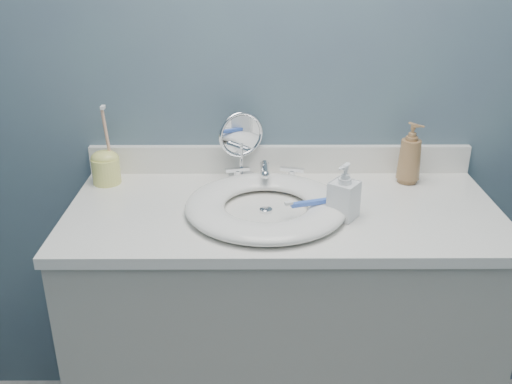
{
  "coord_description": "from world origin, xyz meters",
  "views": [
    {
      "loc": [
        -0.08,
        -0.48,
        1.58
      ],
      "look_at": [
        -0.08,
        0.94,
        0.94
      ],
      "focal_mm": 40.0,
      "sensor_mm": 36.0,
      "label": 1
    }
  ],
  "objects_px": {
    "soap_bottle_clear": "(344,191)",
    "toothbrush_holder": "(106,166)",
    "soap_bottle_amber": "(410,153)",
    "makeup_mirror": "(241,142)"
  },
  "relations": [
    {
      "from": "makeup_mirror",
      "to": "soap_bottle_clear",
      "type": "xyz_separation_m",
      "value": [
        0.28,
        -0.29,
        -0.04
      ]
    },
    {
      "from": "makeup_mirror",
      "to": "soap_bottle_amber",
      "type": "distance_m",
      "value": 0.52
    },
    {
      "from": "soap_bottle_amber",
      "to": "soap_bottle_clear",
      "type": "bearing_deg",
      "value": -174.72
    },
    {
      "from": "toothbrush_holder",
      "to": "soap_bottle_clear",
      "type": "bearing_deg",
      "value": -19.22
    },
    {
      "from": "soap_bottle_clear",
      "to": "toothbrush_holder",
      "type": "height_order",
      "value": "toothbrush_holder"
    },
    {
      "from": "soap_bottle_amber",
      "to": "soap_bottle_clear",
      "type": "xyz_separation_m",
      "value": [
        -0.24,
        -0.25,
        -0.02
      ]
    },
    {
      "from": "makeup_mirror",
      "to": "toothbrush_holder",
      "type": "relative_size",
      "value": 0.87
    },
    {
      "from": "soap_bottle_amber",
      "to": "soap_bottle_clear",
      "type": "distance_m",
      "value": 0.34
    },
    {
      "from": "makeup_mirror",
      "to": "soap_bottle_clear",
      "type": "height_order",
      "value": "makeup_mirror"
    },
    {
      "from": "soap_bottle_clear",
      "to": "toothbrush_holder",
      "type": "relative_size",
      "value": 0.63
    }
  ]
}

